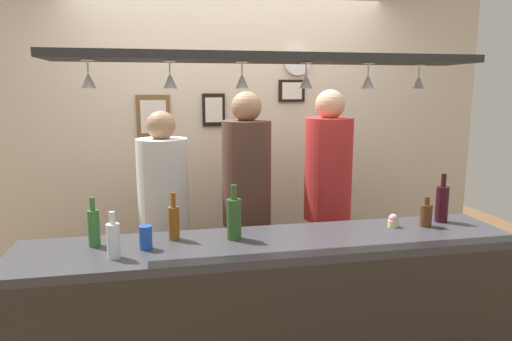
{
  "coord_description": "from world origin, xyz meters",
  "views": [
    {
      "loc": [
        -0.56,
        -2.63,
        1.78
      ],
      "look_at": [
        0.0,
        0.1,
        1.28
      ],
      "focal_mm": 32.0,
      "sensor_mm": 36.0,
      "label": 1
    }
  ],
  "objects": [
    {
      "name": "bottle_beer_amber_tall",
      "position": [
        -0.52,
        -0.23,
        1.08
      ],
      "size": [
        0.06,
        0.06,
        0.26
      ],
      "color": "brown",
      "rests_on": "bar_counter"
    },
    {
      "name": "hanging_wineglass_center_left",
      "position": [
        -0.16,
        -0.34,
        1.82
      ],
      "size": [
        0.07,
        0.07,
        0.13
      ],
      "color": "silver",
      "rests_on": "overhead_glass_rack"
    },
    {
      "name": "bottle_beer_green_import",
      "position": [
        -0.93,
        -0.25,
        1.08
      ],
      "size": [
        0.06,
        0.06,
        0.26
      ],
      "color": "#336B2D",
      "rests_on": "bar_counter"
    },
    {
      "name": "person_left_white_patterned_shirt",
      "position": [
        -0.57,
        0.43,
        0.99
      ],
      "size": [
        0.34,
        0.34,
        1.64
      ],
      "color": "#2D334C",
      "rests_on": "ground_plane"
    },
    {
      "name": "hanging_wineglass_right",
      "position": [
        0.87,
        -0.24,
        1.82
      ],
      "size": [
        0.07,
        0.07,
        0.13
      ],
      "color": "silver",
      "rests_on": "overhead_glass_rack"
    },
    {
      "name": "hanging_wineglass_left",
      "position": [
        -0.52,
        -0.34,
        1.82
      ],
      "size": [
        0.07,
        0.07,
        0.13
      ],
      "color": "silver",
      "rests_on": "overhead_glass_rack"
    },
    {
      "name": "hanging_wineglass_center_right",
      "position": [
        0.52,
        -0.34,
        1.82
      ],
      "size": [
        0.07,
        0.07,
        0.13
      ],
      "color": "silver",
      "rests_on": "overhead_glass_rack"
    },
    {
      "name": "drink_can",
      "position": [
        -0.66,
        -0.35,
        1.04
      ],
      "size": [
        0.07,
        0.07,
        0.12
      ],
      "primitive_type": "cylinder",
      "color": "#1E4CB2",
      "rests_on": "bar_counter"
    },
    {
      "name": "bar_counter",
      "position": [
        0.0,
        -0.5,
        0.66
      ],
      "size": [
        2.7,
        0.55,
        0.98
      ],
      "color": "#38383D",
      "rests_on": "ground_plane"
    },
    {
      "name": "person_right_red_shirt",
      "position": [
        0.6,
        0.43,
        1.08
      ],
      "size": [
        0.34,
        0.34,
        1.78
      ],
      "color": "#2D334C",
      "rests_on": "ground_plane"
    },
    {
      "name": "picture_frame_upper_small",
      "position": [
        0.5,
        1.06,
        1.76
      ],
      "size": [
        0.22,
        0.02,
        0.18
      ],
      "color": "black",
      "rests_on": "back_wall"
    },
    {
      "name": "person_middle_brown_shirt",
      "position": [
        -0.0,
        0.43,
        1.07
      ],
      "size": [
        0.34,
        0.34,
        1.77
      ],
      "color": "#2D334C",
      "rests_on": "ground_plane"
    },
    {
      "name": "wall_clock",
      "position": [
        0.54,
        1.05,
        2.0
      ],
      "size": [
        0.22,
        0.03,
        0.22
      ],
      "primitive_type": "cylinder",
      "rotation": [
        1.57,
        0.0,
        0.0
      ],
      "color": "white",
      "rests_on": "back_wall"
    },
    {
      "name": "bottle_wine_dark_red",
      "position": [
        1.1,
        -0.21,
        1.09
      ],
      "size": [
        0.08,
        0.08,
        0.3
      ],
      "color": "#380F19",
      "rests_on": "bar_counter"
    },
    {
      "name": "overhead_glass_rack",
      "position": [
        0.0,
        -0.3,
        1.94
      ],
      "size": [
        2.2,
        0.36,
        0.04
      ],
      "primitive_type": "cube",
      "color": "black"
    },
    {
      "name": "bottle_soda_clear",
      "position": [
        -0.81,
        -0.45,
        1.07
      ],
      "size": [
        0.06,
        0.06,
        0.23
      ],
      "color": "silver",
      "rests_on": "bar_counter"
    },
    {
      "name": "picture_frame_crest",
      "position": [
        -0.15,
        1.06,
        1.61
      ],
      "size": [
        0.18,
        0.02,
        0.26
      ],
      "color": "black",
      "rests_on": "back_wall"
    },
    {
      "name": "bottle_beer_brown_stubby",
      "position": [
        0.95,
        -0.28,
        1.05
      ],
      "size": [
        0.07,
        0.07,
        0.18
      ],
      "color": "#512D14",
      "rests_on": "bar_counter"
    },
    {
      "name": "back_wall",
      "position": [
        0.0,
        1.1,
        1.3
      ],
      "size": [
        4.4,
        0.06,
        2.6
      ],
      "primitive_type": "cube",
      "color": "beige",
      "rests_on": "ground_plane"
    },
    {
      "name": "cupcake",
      "position": [
        0.76,
        -0.25,
        1.01
      ],
      "size": [
        0.06,
        0.06,
        0.08
      ],
      "color": "beige",
      "rests_on": "bar_counter"
    },
    {
      "name": "hanging_wineglass_center",
      "position": [
        0.18,
        -0.33,
        1.82
      ],
      "size": [
        0.07,
        0.07,
        0.13
      ],
      "color": "silver",
      "rests_on": "overhead_glass_rack"
    },
    {
      "name": "bottle_champagne_green",
      "position": [
        -0.2,
        -0.28,
        1.09
      ],
      "size": [
        0.08,
        0.08,
        0.3
      ],
      "color": "#2D5623",
      "rests_on": "bar_counter"
    },
    {
      "name": "picture_frame_caricature",
      "position": [
        -0.63,
        1.06,
        1.56
      ],
      "size": [
        0.26,
        0.02,
        0.34
      ],
      "color": "brown",
      "rests_on": "back_wall"
    },
    {
      "name": "hanging_wineglass_far_left",
      "position": [
        -0.89,
        -0.35,
        1.82
      ],
      "size": [
        0.07,
        0.07,
        0.13
      ],
      "color": "silver",
      "rests_on": "overhead_glass_rack"
    }
  ]
}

